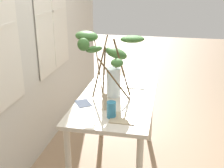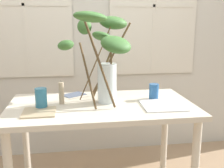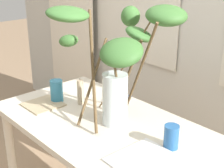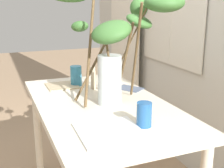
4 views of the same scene
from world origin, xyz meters
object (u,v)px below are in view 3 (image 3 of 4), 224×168
dining_table (104,138)px  plate_square_left (43,105)px  vase_with_branches (123,52)px  drinking_glass_blue_right (171,137)px  plate_square_right (147,162)px  drinking_glass_blue_left (57,91)px  pillar_candle (80,92)px

dining_table → plate_square_left: plate_square_left is taller
dining_table → vase_with_branches: size_ratio=1.73×
drinking_glass_blue_right → plate_square_right: (0.01, -0.17, -0.05)m
vase_with_branches → dining_table: bearing=-114.0°
drinking_glass_blue_left → pillar_candle: (0.13, 0.08, 0.01)m
vase_with_branches → plate_square_right: (0.37, -0.20, -0.38)m
dining_table → drinking_glass_blue_right: drinking_glass_blue_right is taller
vase_with_branches → pillar_candle: bearing=-171.8°
dining_table → plate_square_left: bearing=-162.1°
plate_square_left → plate_square_right: bearing=1.8°
drinking_glass_blue_left → drinking_glass_blue_right: 0.81m
plate_square_right → pillar_candle: pillar_candle is taller
drinking_glass_blue_left → pillar_candle: bearing=32.7°
drinking_glass_blue_right → plate_square_left: 0.84m
pillar_candle → drinking_glass_blue_left: bearing=-147.3°
drinking_glass_blue_right → plate_square_left: size_ratio=0.56×
drinking_glass_blue_right → drinking_glass_blue_left: bearing=-172.8°
dining_table → drinking_glass_blue_left: 0.44m
drinking_glass_blue_left → dining_table: bearing=4.8°
vase_with_branches → plate_square_right: bearing=-28.8°
drinking_glass_blue_right → vase_with_branches: bearing=175.6°
plate_square_left → plate_square_right: size_ratio=0.73×
drinking_glass_blue_right → pillar_candle: bearing=-178.4°
dining_table → vase_with_branches: (0.04, 0.10, 0.49)m
pillar_candle → plate_square_right: bearing=-12.9°
dining_table → vase_with_branches: 0.50m
vase_with_branches → drinking_glass_blue_right: 0.49m
vase_with_branches → plate_square_left: (-0.45, -0.23, -0.38)m
drinking_glass_blue_right → plate_square_left: (-0.81, -0.20, -0.05)m
plate_square_left → drinking_glass_blue_left: bearing=86.6°
pillar_candle → drinking_glass_blue_right: bearing=1.6°
vase_with_branches → plate_square_left: bearing=-153.3°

